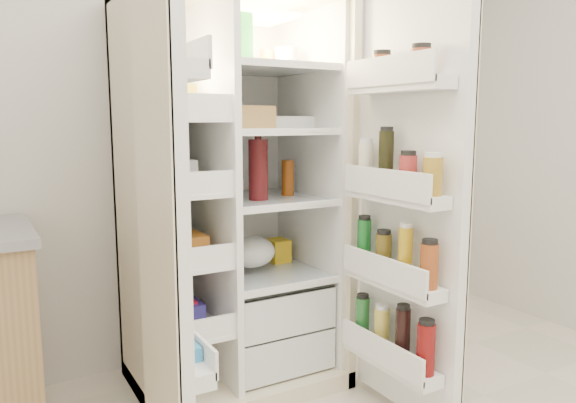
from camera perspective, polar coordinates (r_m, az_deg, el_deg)
wall_back at (r=2.89m, az=-8.58°, el=10.40°), size 4.00×0.02×2.70m
refrigerator at (r=2.61m, az=-5.91°, el=-2.71°), size 0.92×0.70×1.80m
freezer_door at (r=1.84m, az=-12.87°, el=-2.84°), size 0.15×0.40×1.72m
fridge_door at (r=2.26m, az=12.37°, el=-1.22°), size 0.17×0.58×1.72m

